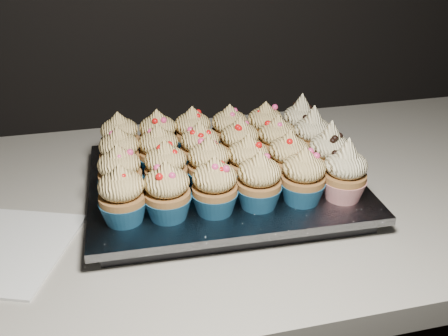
# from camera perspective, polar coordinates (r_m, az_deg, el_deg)

# --- Properties ---
(worktop) EXTENTS (2.44, 0.64, 0.04)m
(worktop) POSITION_cam_1_polar(r_m,az_deg,el_deg) (0.87, 9.71, -2.14)
(worktop) COLOR beige
(worktop) RESTS_ON cabinet
(baking_tray) EXTENTS (0.39, 0.30, 0.02)m
(baking_tray) POSITION_cam_1_polar(r_m,az_deg,el_deg) (0.78, 0.00, -2.53)
(baking_tray) COLOR black
(baking_tray) RESTS_ON worktop
(foil_lining) EXTENTS (0.42, 0.33, 0.01)m
(foil_lining) POSITION_cam_1_polar(r_m,az_deg,el_deg) (0.77, 0.00, -1.44)
(foil_lining) COLOR silver
(foil_lining) RESTS_ON baking_tray
(cupcake_0) EXTENTS (0.06, 0.06, 0.08)m
(cupcake_0) POSITION_cam_1_polar(r_m,az_deg,el_deg) (0.66, -11.57, -3.15)
(cupcake_0) COLOR #1B5781
(cupcake_0) RESTS_ON foil_lining
(cupcake_1) EXTENTS (0.06, 0.06, 0.08)m
(cupcake_1) POSITION_cam_1_polar(r_m,az_deg,el_deg) (0.66, -6.51, -2.77)
(cupcake_1) COLOR #1B5781
(cupcake_1) RESTS_ON foil_lining
(cupcake_2) EXTENTS (0.06, 0.06, 0.08)m
(cupcake_2) POSITION_cam_1_polar(r_m,az_deg,el_deg) (0.67, -1.08, -2.20)
(cupcake_2) COLOR #1B5781
(cupcake_2) RESTS_ON foil_lining
(cupcake_3) EXTENTS (0.06, 0.06, 0.08)m
(cupcake_3) POSITION_cam_1_polar(r_m,az_deg,el_deg) (0.68, 4.03, -1.58)
(cupcake_3) COLOR #1B5781
(cupcake_3) RESTS_ON foil_lining
(cupcake_4) EXTENTS (0.06, 0.06, 0.08)m
(cupcake_4) POSITION_cam_1_polar(r_m,az_deg,el_deg) (0.70, 9.04, -1.06)
(cupcake_4) COLOR #1B5781
(cupcake_4) RESTS_ON foil_lining
(cupcake_5) EXTENTS (0.06, 0.06, 0.10)m
(cupcake_5) POSITION_cam_1_polar(r_m,az_deg,el_deg) (0.72, 13.66, -0.56)
(cupcake_5) COLOR #A8171C
(cupcake_5) RESTS_ON foil_lining
(cupcake_6) EXTENTS (0.06, 0.06, 0.08)m
(cupcake_6) POSITION_cam_1_polar(r_m,az_deg,el_deg) (0.72, -11.81, -0.65)
(cupcake_6) COLOR #1B5781
(cupcake_6) RESTS_ON foil_lining
(cupcake_7) EXTENTS (0.06, 0.06, 0.08)m
(cupcake_7) POSITION_cam_1_polar(r_m,az_deg,el_deg) (0.72, -6.64, -0.17)
(cupcake_7) COLOR #1B5781
(cupcake_7) RESTS_ON foil_lining
(cupcake_8) EXTENTS (0.06, 0.06, 0.08)m
(cupcake_8) POSITION_cam_1_polar(r_m,az_deg,el_deg) (0.72, -1.76, 0.31)
(cupcake_8) COLOR #1B5781
(cupcake_8) RESTS_ON foil_lining
(cupcake_9) EXTENTS (0.06, 0.06, 0.08)m
(cupcake_9) POSITION_cam_1_polar(r_m,az_deg,el_deg) (0.73, 2.74, 0.61)
(cupcake_9) COLOR #1B5781
(cupcake_9) RESTS_ON foil_lining
(cupcake_10) EXTENTS (0.06, 0.06, 0.08)m
(cupcake_10) POSITION_cam_1_polar(r_m,az_deg,el_deg) (0.75, 7.38, 1.02)
(cupcake_10) COLOR #1B5781
(cupcake_10) RESTS_ON foil_lining
(cupcake_11) EXTENTS (0.06, 0.06, 0.10)m
(cupcake_11) POSITION_cam_1_polar(r_m,az_deg,el_deg) (0.77, 11.88, 1.61)
(cupcake_11) COLOR #A8171C
(cupcake_11) RESTS_ON foil_lining
(cupcake_12) EXTENTS (0.06, 0.06, 0.08)m
(cupcake_12) POSITION_cam_1_polar(r_m,az_deg,el_deg) (0.77, -11.83, 1.51)
(cupcake_12) COLOR #1B5781
(cupcake_12) RESTS_ON foil_lining
(cupcake_13) EXTENTS (0.06, 0.06, 0.08)m
(cupcake_13) POSITION_cam_1_polar(r_m,az_deg,el_deg) (0.77, -7.44, 1.88)
(cupcake_13) COLOR #1B5781
(cupcake_13) RESTS_ON foil_lining
(cupcake_14) EXTENTS (0.06, 0.06, 0.08)m
(cupcake_14) POSITION_cam_1_polar(r_m,az_deg,el_deg) (0.78, -2.75, 2.20)
(cupcake_14) COLOR #1B5781
(cupcake_14) RESTS_ON foil_lining
(cupcake_15) EXTENTS (0.06, 0.06, 0.08)m
(cupcake_15) POSITION_cam_1_polar(r_m,az_deg,el_deg) (0.79, 1.79, 2.73)
(cupcake_15) COLOR #1B5781
(cupcake_15) RESTS_ON foil_lining
(cupcake_16) EXTENTS (0.06, 0.06, 0.08)m
(cupcake_16) POSITION_cam_1_polar(r_m,az_deg,el_deg) (0.80, 6.06, 2.98)
(cupcake_16) COLOR #1B5781
(cupcake_16) RESTS_ON foil_lining
(cupcake_17) EXTENTS (0.06, 0.06, 0.10)m
(cupcake_17) POSITION_cam_1_polar(r_m,az_deg,el_deg) (0.82, 10.02, 3.53)
(cupcake_17) COLOR #A8171C
(cupcake_17) RESTS_ON foil_lining
(cupcake_18) EXTENTS (0.06, 0.06, 0.08)m
(cupcake_18) POSITION_cam_1_polar(r_m,az_deg,el_deg) (0.83, -11.80, 3.30)
(cupcake_18) COLOR #1B5781
(cupcake_18) RESTS_ON foil_lining
(cupcake_19) EXTENTS (0.06, 0.06, 0.08)m
(cupcake_19) POSITION_cam_1_polar(r_m,az_deg,el_deg) (0.83, -7.53, 3.65)
(cupcake_19) COLOR #1B5781
(cupcake_19) RESTS_ON foil_lining
(cupcake_20) EXTENTS (0.06, 0.06, 0.08)m
(cupcake_20) POSITION_cam_1_polar(r_m,az_deg,el_deg) (0.83, -3.58, 4.05)
(cupcake_20) COLOR #1B5781
(cupcake_20) RESTS_ON foil_lining
(cupcake_21) EXTENTS (0.06, 0.06, 0.08)m
(cupcake_21) POSITION_cam_1_polar(r_m,az_deg,el_deg) (0.84, 0.64, 4.32)
(cupcake_21) COLOR #1B5781
(cupcake_21) RESTS_ON foil_lining
(cupcake_22) EXTENTS (0.06, 0.06, 0.08)m
(cupcake_22) POSITION_cam_1_polar(r_m,az_deg,el_deg) (0.86, 4.69, 4.66)
(cupcake_22) COLOR #1B5781
(cupcake_22) RESTS_ON foil_lining
(cupcake_23) EXTENTS (0.06, 0.06, 0.10)m
(cupcake_23) POSITION_cam_1_polar(r_m,az_deg,el_deg) (0.87, 8.71, 5.06)
(cupcake_23) COLOR #A8171C
(cupcake_23) RESTS_ON foil_lining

